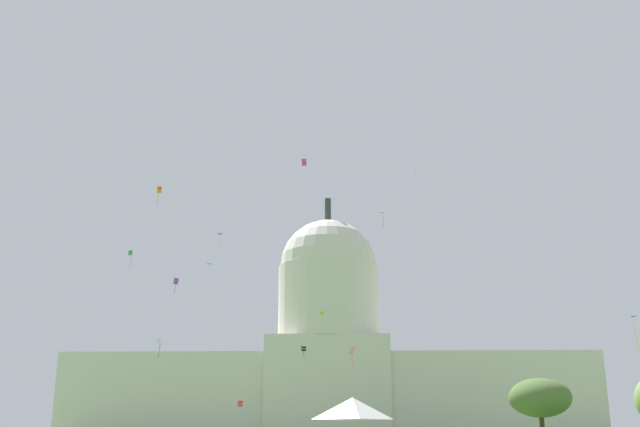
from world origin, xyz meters
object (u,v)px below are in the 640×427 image
Objects in this scene: kite_orange_high at (159,190)px; kite_blue_low at (638,321)px; kite_red_low at (240,404)px; tree_east_far at (540,398)px; kite_lime_mid at (322,315)px; kite_white_low at (160,342)px; kite_violet_high at (220,237)px; kite_green_mid at (130,253)px; kite_magenta_high at (304,162)px; kite_gold_high at (383,214)px; kite_black_mid at (304,349)px; kite_cyan_mid at (207,266)px; capitol_building at (328,366)px; kite_turquoise_high at (416,173)px; kite_violet_mid at (176,282)px; kite_pink_low at (352,352)px.

kite_orange_high is 78.51m from kite_blue_low.
tree_east_far is at bearing -45.78° from kite_red_low.
kite_lime_mid is at bearing 34.20° from kite_blue_low.
kite_violet_high is at bearing -162.74° from kite_white_low.
kite_green_mid is (-8.05, 9.77, 15.19)m from kite_white_low.
kite_magenta_high is 33.82m from kite_green_mid.
kite_violet_high is 0.88× the size of kite_gold_high.
kite_orange_high reaches higher than kite_red_low.
kite_violet_high is at bearing 34.01° from kite_lime_mid.
kite_violet_high is at bearing 46.19° from kite_blue_low.
kite_orange_high is 0.89× the size of kite_gold_high.
kite_black_mid is (-19.85, -5.51, -34.47)m from kite_gold_high.
kite_violet_high is 61.44m from kite_orange_high.
kite_gold_high is (33.99, 55.11, 25.23)m from kite_cyan_mid.
capitol_building is at bearing -178.78° from kite_white_low.
kite_green_mid is (-29.31, -91.04, 10.29)m from capitol_building.
capitol_building is at bearing 129.77° from kite_magenta_high.
capitol_building reaches higher than kite_red_low.
kite_gold_high is at bearing -117.15° from kite_turquoise_high.
tree_east_far is 8.03× the size of kite_magenta_high.
kite_gold_high is 1.17× the size of kite_violet_mid.
kite_white_low is 73.81m from kite_black_mid.
kite_magenta_high is (17.19, -4.04, 17.62)m from kite_cyan_mid.
kite_magenta_high is (-39.20, -5.33, 40.23)m from tree_east_far.
tree_east_far is 93.31m from kite_violet_high.
capitol_building is at bearing 115.64° from tree_east_far.
kite_turquoise_high reaches higher than tree_east_far.
capitol_building is 41.15× the size of kite_lime_mid.
kite_blue_low is (34.12, -4.31, 3.07)m from kite_pink_low.
kite_turquoise_high is at bearing -105.73° from kite_gold_high.
kite_blue_low is at bearing 61.19° from kite_green_mid.
kite_orange_high is at bearing -58.06° from kite_pink_low.
kite_lime_mid is at bearing -149.53° from kite_black_mid.
kite_white_low is (-58.42, -23.41, 6.84)m from tree_east_far.
kite_red_low is 0.99× the size of kite_violet_mid.
tree_east_far is 57.52m from kite_red_low.
kite_magenta_high is 61.96m from kite_gold_high.
kite_violet_mid is at bearing -72.91° from kite_pink_low.
kite_black_mid is at bearing 96.88° from kite_violet_mid.
tree_east_far is at bearing -151.71° from kite_pink_low.
kite_lime_mid is (-21.48, 27.88, -26.54)m from kite_turquoise_high.
kite_gold_high is at bearing 112.60° from tree_east_far.
kite_pink_low reaches higher than tree_east_far.
kite_violet_high is at bearing -69.27° from kite_turquoise_high.
kite_gold_high is at bearing 83.33° from kite_violet_mid.
kite_cyan_mid is at bearing 88.09° from kite_violet_high.
kite_orange_high is 0.78× the size of kite_blue_low.
kite_orange_high is 22.92m from kite_violet_mid.
tree_east_far is at bearing -64.36° from capitol_building.
kite_violet_high reaches higher than kite_blue_low.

